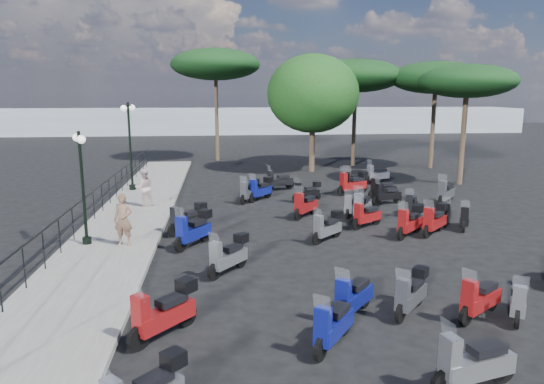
{
  "coord_description": "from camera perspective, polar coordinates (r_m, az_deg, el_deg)",
  "views": [
    {
      "loc": [
        -2.85,
        -16.76,
        4.98
      ],
      "look_at": [
        -0.92,
        1.49,
        1.2
      ],
      "focal_mm": 32.0,
      "sensor_mm": 36.0,
      "label": 1
    }
  ],
  "objects": [
    {
      "name": "scooter_8",
      "position": [
        13.69,
        -5.14,
        -7.51
      ],
      "size": [
        1.19,
        1.39,
        1.33
      ],
      "rotation": [
        0.0,
        0.0,
        2.46
      ],
      "color": "black",
      "rests_on": "ground"
    },
    {
      "name": "scooter_29",
      "position": [
        23.79,
        12.82,
        0.34
      ],
      "size": [
        1.55,
        0.71,
        1.27
      ],
      "rotation": [
        0.0,
        0.0,
        1.88
      ],
      "color": "black",
      "rests_on": "ground"
    },
    {
      "name": "ground",
      "position": [
        17.72,
        3.48,
        -4.71
      ],
      "size": [
        120.0,
        120.0,
        0.0
      ],
      "primitive_type": "plane",
      "color": "black",
      "rests_on": "ground"
    },
    {
      "name": "scooter_21",
      "position": [
        19.55,
        10.55,
        -1.76
      ],
      "size": [
        1.11,
        1.66,
        1.49
      ],
      "rotation": [
        0.0,
        0.0,
        2.59
      ],
      "color": "black",
      "rests_on": "ground"
    },
    {
      "name": "scooter_1",
      "position": [
        10.49,
        -12.57,
        -13.71
      ],
      "size": [
        1.35,
        1.42,
        1.42
      ],
      "rotation": [
        0.0,
        0.0,
        2.39
      ],
      "color": "black",
      "rests_on": "ground"
    },
    {
      "name": "scooter_14",
      "position": [
        18.48,
        11.05,
        -2.8
      ],
      "size": [
        1.38,
        1.0,
        1.27
      ],
      "rotation": [
        0.0,
        0.0,
        2.17
      ],
      "color": "black",
      "rests_on": "ground"
    },
    {
      "name": "scooter_19",
      "position": [
        11.99,
        23.2,
        -11.56
      ],
      "size": [
        1.41,
        1.01,
        1.3
      ],
      "rotation": [
        0.0,
        0.0,
        2.16
      ],
      "color": "black",
      "rests_on": "ground"
    },
    {
      "name": "pine_2",
      "position": [
        36.32,
        -6.66,
        14.66
      ],
      "size": [
        6.49,
        6.49,
        8.1
      ],
      "color": "#38281E",
      "rests_on": "ground"
    },
    {
      "name": "pine_3",
      "position": [
        28.31,
        22.0,
        11.96
      ],
      "size": [
        5.1,
        5.1,
        6.47
      ],
      "color": "#38281E",
      "rests_on": "ground"
    },
    {
      "name": "sidewalk",
      "position": [
        20.69,
        -16.03,
        -2.54
      ],
      "size": [
        3.0,
        30.0,
        0.15
      ],
      "primitive_type": "cube",
      "color": "slate",
      "rests_on": "ground"
    },
    {
      "name": "scooter_22",
      "position": [
        20.04,
        9.21,
        -1.66
      ],
      "size": [
        0.83,
        1.41,
        1.22
      ],
      "rotation": [
        0.0,
        0.0,
        2.68
      ],
      "color": "black",
      "rests_on": "ground"
    },
    {
      "name": "scooter_30",
      "position": [
        17.69,
        15.93,
        -3.44
      ],
      "size": [
        1.36,
        1.3,
        1.36
      ],
      "rotation": [
        0.0,
        0.0,
        2.33
      ],
      "color": "black",
      "rests_on": "ground"
    },
    {
      "name": "scooter_13",
      "position": [
        11.25,
        9.48,
        -12.18
      ],
      "size": [
        1.19,
        1.33,
        1.34
      ],
      "rotation": [
        0.0,
        0.0,
        2.42
      ],
      "color": "black",
      "rests_on": "ground"
    },
    {
      "name": "scooter_9",
      "position": [
        19.65,
        3.93,
        -1.62
      ],
      "size": [
        1.2,
        1.43,
        1.4
      ],
      "rotation": [
        0.0,
        0.0,
        2.46
      ],
      "color": "black",
      "rests_on": "ground"
    },
    {
      "name": "scooter_3",
      "position": [
        17.64,
        -9.86,
        -3.21
      ],
      "size": [
        1.37,
        1.27,
        1.36
      ],
      "rotation": [
        0.0,
        0.0,
        2.31
      ],
      "color": "black",
      "rests_on": "ground"
    },
    {
      "name": "scooter_6",
      "position": [
        9.98,
        7.15,
        -15.38
      ],
      "size": [
        1.08,
        1.39,
        1.32
      ],
      "rotation": [
        0.0,
        0.0,
        2.5
      ],
      "color": "black",
      "rests_on": "ground"
    },
    {
      "name": "lamp_post_2",
      "position": [
        25.19,
        -16.37,
        5.83
      ],
      "size": [
        0.54,
        1.26,
        4.36
      ],
      "rotation": [
        0.0,
        0.0,
        -0.24
      ],
      "color": "black",
      "rests_on": "sidewalk"
    },
    {
      "name": "scooter_10",
      "position": [
        22.5,
        4.14,
        -0.02
      ],
      "size": [
        1.43,
        0.71,
        1.18
      ],
      "rotation": [
        0.0,
        0.0,
        1.91
      ],
      "color": "black",
      "rests_on": "ground"
    },
    {
      "name": "scooter_31",
      "position": [
        19.7,
        19.81,
        -2.47
      ],
      "size": [
        0.84,
        1.36,
        1.19
      ],
      "rotation": [
        0.0,
        0.0,
        2.65
      ],
      "color": "black",
      "rests_on": "ground"
    },
    {
      "name": "scooter_4",
      "position": [
        22.71,
        -1.35,
        0.29
      ],
      "size": [
        1.25,
        1.39,
        1.36
      ],
      "rotation": [
        0.0,
        0.0,
        2.43
      ],
      "color": "black",
      "rests_on": "ground"
    },
    {
      "name": "scooter_17",
      "position": [
        24.35,
        9.5,
        0.99
      ],
      "size": [
        1.71,
        0.99,
        1.45
      ],
      "rotation": [
        0.0,
        0.0,
        2.0
      ],
      "color": "black",
      "rests_on": "ground"
    },
    {
      "name": "lamp_post_1",
      "position": [
        16.5,
        -21.42,
        1.24
      ],
      "size": [
        0.6,
        1.0,
        3.65
      ],
      "rotation": [
        0.0,
        0.0,
        0.43
      ],
      "color": "black",
      "rests_on": "sidewalk"
    },
    {
      "name": "broadleaf_tree",
      "position": [
        30.87,
        4.83,
        11.43
      ],
      "size": [
        5.74,
        5.74,
        7.34
      ],
      "color": "#38281E",
      "rests_on": "ground"
    },
    {
      "name": "scooter_27",
      "position": [
        20.74,
        16.02,
        -1.51
      ],
      "size": [
        0.91,
        1.35,
        1.22
      ],
      "rotation": [
        0.0,
        0.0,
        2.59
      ],
      "color": "black",
      "rests_on": "ground"
    },
    {
      "name": "scooter_16",
      "position": [
        24.82,
        9.12,
        1.1
      ],
      "size": [
        1.07,
        1.64,
        1.46
      ],
      "rotation": [
        0.0,
        0.0,
        2.61
      ],
      "color": "black",
      "rests_on": "ground"
    },
    {
      "name": "scooter_15",
      "position": [
        16.62,
        6.53,
        -4.17
      ],
      "size": [
        1.27,
        1.18,
        1.26
      ],
      "rotation": [
        0.0,
        0.0,
        2.31
      ],
      "color": "black",
      "rests_on": "ground"
    },
    {
      "name": "scooter_2",
      "position": [
        16.13,
        -9.23,
        -4.45
      ],
      "size": [
        1.2,
        1.59,
        1.46
      ],
      "rotation": [
        0.0,
        0.0,
        2.53
      ],
      "color": "black",
      "rests_on": "ground"
    },
    {
      "name": "distant_hills",
      "position": [
        61.93,
        -3.42,
        8.39
      ],
      "size": [
        70.0,
        8.0,
        3.0
      ],
      "primitive_type": "cube",
      "color": "gray",
      "rests_on": "ground"
    },
    {
      "name": "pine_0",
      "position": [
        33.83,
        9.83,
        13.3
      ],
      "size": [
        6.32,
        6.32,
        7.18
      ],
      "color": "#38281E",
      "rests_on": "ground"
    },
    {
      "name": "scooter_18",
      "position": [
        12.35,
        26.93,
        -11.39
      ],
      "size": [
        0.89,
        1.31,
        1.19
      ],
      "rotation": [
        0.0,
        0.0,
        2.59
      ],
      "color": "black",
      "rests_on": "ground"
    },
    {
      "name": "pedestrian_far",
      "position": [
        21.59,
        -14.79,
        0.5
      ],
      "size": [
        0.92,
        0.8,
        1.61
      ],
      "primitive_type": "imported",
      "rotation": [
        0.0,
        0.0,
        3.43
      ],
      "color": "#C2A4A4",
      "rests_on": "sidewalk"
    },
    {
      "name": "scooter_23",
      "position": [
        27.52,
        12.25,
        1.96
      ],
      "size": [
        1.65,
        0.88,
        1.39
      ],
      "rotation": [
        0.0,
        0.0,
        1.97
      ],
      "color": "black",
      "rests_on": "ground"
    },
    {
      "name": "scooter_20",
      "position": [
        18.21,
        18.59,
        -3.18
      ],
      "size": [
        1.36,
        1.3,
        1.36
      ],
      "rotation": [
        0.0,
        0.0,
        2.33
      ],
      "color": "black",
      "rests_on": "ground"
    },
    {
      "name": "scooter_26",
      "position": [
        19.33,
        21.69,
        -2.87
      ],
      "size": [
        0.84,
        1.36,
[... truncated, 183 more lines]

